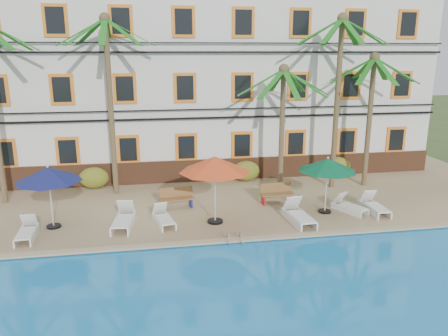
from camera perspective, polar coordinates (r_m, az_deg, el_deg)
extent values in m
plane|color=#384C23|center=(17.41, 2.21, -8.89)|extent=(100.00, 100.00, 0.00)
cube|color=tan|center=(21.96, -0.47, -3.37)|extent=(30.00, 12.00, 0.25)
cube|color=tan|center=(16.50, 2.87, -9.25)|extent=(30.00, 0.35, 0.06)
cube|color=silver|center=(25.84, -2.31, 11.01)|extent=(25.00, 6.00, 10.00)
cube|color=brown|center=(23.58, -1.23, -0.23)|extent=(25.00, 0.12, 1.20)
cube|color=orange|center=(24.13, -26.75, 1.67)|extent=(1.15, 0.10, 1.50)
cube|color=black|center=(24.09, -26.78, 1.64)|extent=(0.85, 0.04, 1.20)
cube|color=orange|center=(23.42, -19.73, 2.04)|extent=(1.15, 0.10, 1.50)
cube|color=black|center=(23.37, -19.75, 2.02)|extent=(0.85, 0.04, 1.20)
cube|color=orange|center=(23.07, -12.38, 2.40)|extent=(1.15, 0.10, 1.50)
cube|color=black|center=(23.02, -12.39, 2.37)|extent=(0.85, 0.04, 1.20)
cube|color=orange|center=(23.12, -4.93, 2.72)|extent=(1.15, 0.10, 1.50)
cube|color=black|center=(23.07, -4.92, 2.69)|extent=(0.85, 0.04, 1.20)
cube|color=orange|center=(23.54, 2.37, 2.99)|extent=(1.15, 0.10, 1.50)
cube|color=black|center=(23.50, 2.39, 2.97)|extent=(0.85, 0.04, 1.20)
cube|color=orange|center=(24.34, 9.30, 3.20)|extent=(1.15, 0.10, 1.50)
cube|color=black|center=(24.29, 9.34, 3.18)|extent=(0.85, 0.04, 1.20)
cube|color=orange|center=(25.46, 15.72, 3.36)|extent=(1.15, 0.10, 1.50)
cube|color=black|center=(25.42, 15.76, 3.33)|extent=(0.85, 0.04, 1.20)
cube|color=orange|center=(26.88, 21.52, 3.46)|extent=(1.15, 0.10, 1.50)
cube|color=black|center=(26.83, 21.58, 3.44)|extent=(0.85, 0.04, 1.20)
cube|color=orange|center=(22.97, -20.42, 9.60)|extent=(1.15, 0.10, 1.50)
cube|color=black|center=(22.92, -20.44, 9.58)|extent=(0.85, 0.04, 1.20)
cube|color=orange|center=(22.62, -12.83, 10.08)|extent=(1.15, 0.10, 1.50)
cube|color=black|center=(22.57, -12.83, 10.07)|extent=(0.85, 0.04, 1.20)
cube|color=orange|center=(22.66, -5.11, 10.40)|extent=(1.15, 0.10, 1.50)
cube|color=black|center=(22.61, -5.10, 10.39)|extent=(0.85, 0.04, 1.20)
cube|color=orange|center=(23.10, 2.45, 10.53)|extent=(1.15, 0.10, 1.50)
cube|color=black|center=(23.05, 2.48, 10.52)|extent=(0.85, 0.04, 1.20)
cube|color=orange|center=(23.91, 9.62, 10.49)|extent=(1.15, 0.10, 1.50)
cube|color=black|center=(23.86, 9.66, 10.48)|extent=(0.85, 0.04, 1.20)
cube|color=orange|center=(25.05, 16.22, 10.31)|extent=(1.15, 0.10, 1.50)
cube|color=black|center=(25.00, 16.27, 10.30)|extent=(0.85, 0.04, 1.20)
cube|color=orange|center=(26.48, 22.17, 10.04)|extent=(1.15, 0.10, 1.50)
cube|color=black|center=(26.44, 22.23, 10.02)|extent=(0.85, 0.04, 1.20)
cube|color=orange|center=(22.94, -21.18, 17.56)|extent=(1.15, 0.10, 1.50)
cube|color=black|center=(22.89, -21.20, 17.56)|extent=(0.85, 0.04, 1.20)
cube|color=orange|center=(22.59, -13.32, 18.19)|extent=(1.15, 0.10, 1.50)
cube|color=black|center=(22.54, -13.33, 18.20)|extent=(0.85, 0.04, 1.20)
cube|color=orange|center=(22.63, -5.31, 18.50)|extent=(1.15, 0.10, 1.50)
cube|color=black|center=(22.58, -5.30, 18.51)|extent=(0.85, 0.04, 1.20)
cube|color=orange|center=(23.07, 2.54, 18.48)|extent=(1.15, 0.10, 1.50)
cube|color=black|center=(23.02, 2.57, 18.49)|extent=(0.85, 0.04, 1.20)
cube|color=orange|center=(23.88, 9.97, 18.16)|extent=(1.15, 0.10, 1.50)
cube|color=black|center=(23.83, 10.01, 18.17)|extent=(0.85, 0.04, 1.20)
cube|color=orange|center=(25.02, 16.78, 17.62)|extent=(1.15, 0.10, 1.50)
cube|color=black|center=(24.98, 16.83, 17.62)|extent=(0.85, 0.04, 1.20)
cube|color=orange|center=(26.46, 22.88, 16.93)|extent=(1.15, 0.10, 1.50)
cube|color=black|center=(26.42, 22.94, 16.93)|extent=(0.85, 0.04, 1.20)
cube|color=black|center=(22.86, -1.22, 6.58)|extent=(25.00, 0.08, 0.10)
cube|color=black|center=(22.80, -1.22, 7.70)|extent=(25.00, 0.08, 0.06)
cube|color=black|center=(22.61, -1.26, 14.88)|extent=(25.00, 0.08, 0.10)
cube|color=black|center=(22.61, -1.27, 16.03)|extent=(25.00, 0.08, 0.06)
cube|color=#186719|center=(21.40, -26.13, 15.26)|extent=(2.21, 0.28, 1.22)
cube|color=#186719|center=(22.23, -26.40, 15.16)|extent=(1.76, 1.76, 1.22)
cylinder|color=brown|center=(21.37, -14.56, 7.31)|extent=(0.26, 0.26, 8.23)
sphere|color=brown|center=(21.24, -15.32, 18.36)|extent=(0.50, 0.50, 0.50)
cube|color=#186719|center=(22.30, -14.95, 16.66)|extent=(0.28, 2.21, 1.22)
cube|color=#186719|center=(22.06, -17.11, 16.54)|extent=(1.76, 1.76, 1.22)
cube|color=#186719|center=(21.33, -18.26, 16.52)|extent=(2.21, 0.28, 1.22)
cube|color=#186719|center=(20.52, -17.65, 16.66)|extent=(1.76, 1.76, 1.22)
cube|color=#186719|center=(20.12, -15.49, 16.86)|extent=(0.28, 2.21, 1.22)
cube|color=#186719|center=(20.38, -13.13, 16.97)|extent=(1.76, 1.76, 1.22)
cube|color=#186719|center=(21.15, -12.11, 16.94)|extent=(2.21, 0.28, 1.22)
cube|color=#186719|center=(21.93, -12.91, 16.82)|extent=(1.76, 1.76, 1.22)
cylinder|color=brown|center=(21.37, 7.55, 4.63)|extent=(0.26, 0.26, 5.99)
sphere|color=brown|center=(21.05, 7.84, 12.68)|extent=(0.50, 0.50, 0.50)
cube|color=#186719|center=(22.13, 6.92, 11.27)|extent=(0.28, 2.21, 1.22)
cube|color=#186719|center=(21.61, 5.15, 11.23)|extent=(1.76, 1.76, 1.22)
cube|color=#186719|center=(20.78, 4.83, 11.08)|extent=(2.21, 0.28, 1.22)
cube|color=#186719|center=(20.11, 6.30, 10.92)|extent=(1.76, 1.76, 1.22)
cube|color=#186719|center=(20.03, 8.73, 10.82)|extent=(0.28, 2.21, 1.22)
cube|color=#186719|center=(20.59, 10.53, 10.85)|extent=(1.76, 1.76, 1.22)
cube|color=#186719|center=(21.43, 10.64, 11.00)|extent=(2.21, 0.28, 1.22)
cube|color=#186719|center=(22.05, 9.14, 11.18)|extent=(1.76, 1.76, 1.22)
cylinder|color=brown|center=(22.46, 14.50, 7.78)|extent=(0.26, 0.26, 8.31)
sphere|color=brown|center=(22.35, 15.23, 18.39)|extent=(0.50, 0.50, 0.50)
cube|color=#186719|center=(23.32, 13.96, 16.84)|extent=(0.28, 2.21, 1.22)
cube|color=#186719|center=(22.73, 12.42, 16.98)|extent=(1.76, 1.76, 1.22)
cube|color=#186719|center=(21.89, 12.38, 17.07)|extent=(2.21, 0.28, 1.22)
cube|color=#186719|center=(21.30, 14.03, 17.05)|extent=(1.76, 1.76, 1.22)
cube|color=#186719|center=(21.32, 16.39, 16.89)|extent=(0.28, 2.21, 1.22)
cube|color=#186719|center=(21.95, 17.91, 16.71)|extent=(1.76, 1.76, 1.22)
cube|color=#186719|center=(22.79, 17.74, 16.63)|extent=(2.21, 0.28, 1.22)
cube|color=#186719|center=(23.35, 16.11, 16.70)|extent=(1.76, 1.76, 1.22)
cylinder|color=brown|center=(23.41, 18.41, 5.54)|extent=(0.26, 0.26, 6.51)
sphere|color=brown|center=(23.14, 19.09, 13.51)|extent=(0.50, 0.50, 0.50)
cube|color=#186719|center=(24.13, 17.71, 12.23)|extent=(0.28, 2.21, 1.22)
cube|color=#186719|center=(23.50, 16.35, 12.27)|extent=(1.76, 1.76, 1.22)
cube|color=#186719|center=(22.66, 16.46, 12.18)|extent=(2.21, 0.28, 1.22)
cube|color=#186719|center=(22.11, 18.11, 12.00)|extent=(1.76, 1.76, 1.22)
cube|color=#186719|center=(22.20, 20.32, 11.82)|extent=(0.28, 2.21, 1.22)
cube|color=#186719|center=(22.87, 21.64, 11.77)|extent=(1.76, 1.76, 1.22)
cube|color=#186719|center=(23.70, 21.35, 11.88)|extent=(2.21, 0.28, 1.22)
cube|color=#186719|center=(24.21, 19.73, 12.07)|extent=(1.76, 1.76, 1.22)
ellipsoid|color=#245016|center=(23.22, -16.63, -1.25)|extent=(1.50, 0.90, 1.10)
ellipsoid|color=#245016|center=(23.56, 2.87, -0.38)|extent=(1.50, 0.90, 1.10)
ellipsoid|color=#245016|center=(25.20, 14.60, 0.16)|extent=(1.50, 0.90, 1.10)
cylinder|color=black|center=(18.85, -21.34, -7.09)|extent=(0.57, 0.57, 0.08)
cylinder|color=silver|center=(18.46, -21.69, -3.67)|extent=(0.06, 0.06, 2.46)
cone|color=navy|center=(18.19, -21.99, -0.76)|extent=(2.56, 2.56, 0.56)
sphere|color=silver|center=(18.11, -22.08, 0.17)|extent=(0.10, 0.10, 0.10)
cylinder|color=black|center=(18.06, -1.16, -6.96)|extent=(0.64, 0.64, 0.09)
cylinder|color=silver|center=(17.61, -1.18, -2.93)|extent=(0.06, 0.06, 2.76)
cone|color=#D4441B|center=(17.30, -1.20, 0.51)|extent=(2.87, 2.87, 0.63)
sphere|color=silver|center=(17.22, -1.21, 1.62)|extent=(0.10, 0.10, 0.10)
cylinder|color=black|center=(19.65, 13.01, -5.52)|extent=(0.56, 0.56, 0.08)
cylinder|color=silver|center=(19.28, 13.21, -2.30)|extent=(0.06, 0.06, 2.39)
cone|color=#065131|center=(19.02, 13.38, 0.42)|extent=(2.49, 2.49, 0.55)
sphere|color=silver|center=(18.95, 13.44, 1.30)|extent=(0.10, 0.10, 0.10)
cube|color=white|center=(17.87, -24.53, -7.78)|extent=(0.61, 1.22, 0.06)
cube|color=white|center=(18.55, -24.09, -6.21)|extent=(0.57, 0.47, 0.60)
cube|color=white|center=(18.20, -25.19, -7.99)|extent=(0.13, 1.70, 0.28)
cube|color=white|center=(18.08, -23.47, -7.94)|extent=(0.13, 1.70, 0.28)
cube|color=white|center=(17.71, -13.16, -6.78)|extent=(0.81, 1.48, 0.07)
cube|color=white|center=(18.53, -12.69, -4.94)|extent=(0.71, 0.59, 0.71)
cube|color=white|center=(18.09, -14.00, -6.99)|extent=(0.30, 2.01, 0.33)
cube|color=white|center=(17.98, -11.95, -7.01)|extent=(0.30, 2.01, 0.33)
cube|color=white|center=(17.73, -7.69, -6.68)|extent=(0.80, 1.27, 0.05)
cube|color=white|center=(18.40, -8.39, -5.19)|extent=(0.63, 0.55, 0.59)
cube|color=white|center=(17.93, -8.72, -7.00)|extent=(0.43, 1.65, 0.27)
cube|color=white|center=(18.06, -7.03, -6.77)|extent=(0.43, 1.65, 0.27)
cube|color=white|center=(17.93, 10.12, -6.31)|extent=(0.78, 1.50, 0.07)
cube|color=white|center=(18.69, 8.90, -4.52)|extent=(0.71, 0.59, 0.72)
cube|color=white|center=(18.10, 8.76, -6.68)|extent=(0.24, 2.06, 0.33)
cube|color=white|center=(18.36, 10.69, -6.45)|extent=(0.24, 2.06, 0.33)
cube|color=white|center=(19.77, 16.62, -4.90)|extent=(0.98, 1.27, 0.05)
cube|color=white|center=(20.17, 14.89, -3.76)|extent=(0.66, 0.62, 0.58)
cube|color=white|center=(19.75, 15.60, -5.31)|extent=(0.76, 1.50, 0.27)
cube|color=white|center=(20.14, 16.57, -4.97)|extent=(0.76, 1.50, 0.27)
cube|color=white|center=(19.91, 19.40, -4.89)|extent=(0.60, 1.29, 0.06)
cube|color=white|center=(20.57, 18.26, -3.47)|extent=(0.60, 0.48, 0.65)
cube|color=white|center=(20.03, 18.26, -5.18)|extent=(0.07, 1.84, 0.30)
cube|color=white|center=(20.31, 19.76, -5.04)|extent=(0.07, 1.84, 0.30)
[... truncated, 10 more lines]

